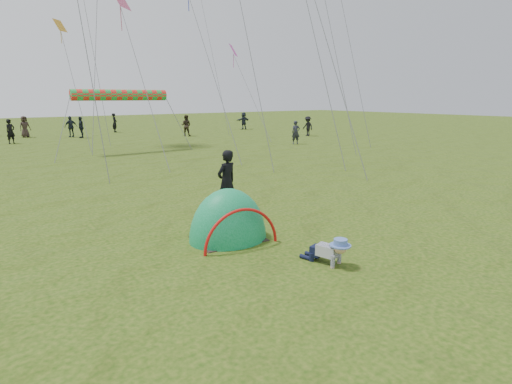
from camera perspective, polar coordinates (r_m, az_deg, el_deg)
ground at (r=8.73m, az=13.38°, el=-8.87°), size 140.00×140.00×0.00m
crawling_toddler at (r=8.15m, az=10.54°, el=-8.16°), size 0.72×0.88×0.58m
popup_tent at (r=9.49m, az=-3.98°, el=-6.69°), size 2.02×1.73×2.42m
standing_adult at (r=11.36m, az=-4.21°, el=1.46°), size 0.75×0.58×1.82m
crowd_person_0 at (r=28.58m, az=5.71°, el=8.45°), size 0.70×0.59×1.63m
crowd_person_2 at (r=35.82m, az=-23.71°, el=8.47°), size 0.74×1.10×1.73m
crowd_person_4 at (r=38.38m, az=-30.14°, el=8.07°), size 0.99×0.80×1.75m
crowd_person_5 at (r=41.83m, az=-1.77°, el=10.14°), size 1.67×0.71×1.75m
crowd_person_6 at (r=33.59m, az=-31.65°, el=7.37°), size 0.76×0.68×1.74m
crowd_person_7 at (r=34.99m, az=-9.95°, el=9.34°), size 1.09×1.08×1.78m
crowd_person_8 at (r=36.88m, az=-24.92°, el=8.46°), size 1.06×0.57×1.73m
crowd_person_9 at (r=34.88m, az=7.40°, el=9.31°), size 0.65×1.09×1.66m
crowd_person_12 at (r=40.50m, az=-19.53°, el=9.30°), size 0.68×0.77×1.77m
rainbow_tube_kite at (r=25.44m, az=-18.78°, el=12.98°), size 5.51×0.64×0.64m
diamond_kite_7 at (r=31.39m, az=-26.21°, el=20.56°), size 0.95×0.95×0.78m
diamond_kite_11 at (r=33.82m, az=-3.26°, el=19.58°), size 1.13×1.13×0.92m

